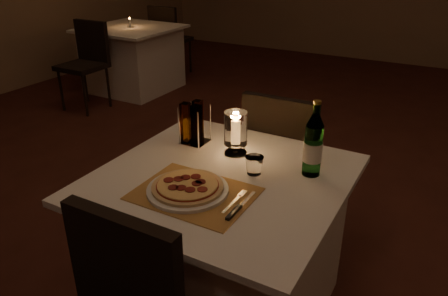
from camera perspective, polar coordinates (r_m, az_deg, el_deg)
The scene contains 16 objects.
floor at distance 2.58m, azimuth 6.51°, elevation -14.29°, with size 8.00×10.00×0.02m, color #491E17.
main_table at distance 2.03m, azimuth -0.28°, elevation -12.73°, with size 1.00×1.00×0.74m.
chair_far at distance 2.49m, azimuth 7.83°, elevation -0.53°, with size 0.42×0.42×0.90m.
placemat at distance 1.70m, azimuth -3.90°, elevation -5.97°, with size 0.45×0.34×0.00m, color #B98240.
plate at distance 1.71m, azimuth -4.76°, elevation -5.45°, with size 0.32×0.32×0.01m, color white.
pizza at distance 1.70m, azimuth -4.78°, elevation -4.97°, with size 0.28×0.28×0.02m.
fork at distance 1.65m, azimuth 1.58°, elevation -6.78°, with size 0.02×0.18×0.00m.
knife at distance 1.59m, azimuth 1.67°, elevation -8.03°, with size 0.02×0.22×0.01m.
tumbler at distance 1.83m, azimuth 3.97°, elevation -2.26°, with size 0.08×0.08×0.08m, color white, non-canonical shape.
water_bottle at distance 1.82m, azimuth 11.57°, elevation 0.30°, with size 0.08×0.08×0.32m.
hurricane_candle at distance 1.97m, azimuth 1.54°, elevation 2.39°, with size 0.11×0.11×0.20m.
cruet_caddy at distance 2.09m, azimuth -3.99°, elevation 3.08°, with size 0.12×0.12×0.21m.
neighbor_table_left at distance 5.41m, azimuth -11.79°, elevation 11.37°, with size 1.00×1.00×0.74m.
neighbor_chair_la at distance 4.87m, azimuth -17.47°, elevation 11.36°, with size 0.42×0.42×0.90m.
neighbor_chair_lb at distance 5.92m, azimuth -7.36°, elevation 14.58°, with size 0.42×0.42×0.90m.
neighbor_candle_left at distance 5.33m, azimuth -12.19°, elevation 15.69°, with size 0.03×0.03×0.11m.
Camera 1 is at (0.72, -1.86, 1.62)m, focal length 35.00 mm.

